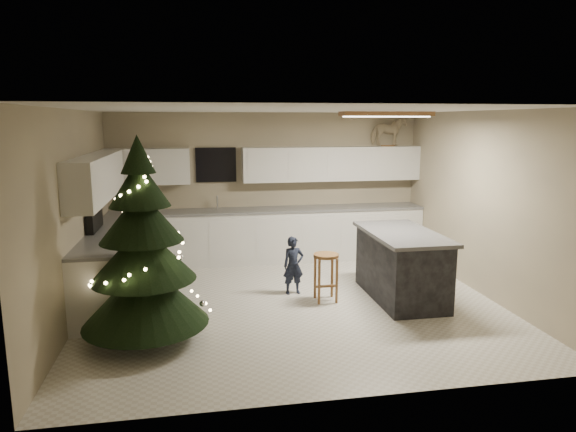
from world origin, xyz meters
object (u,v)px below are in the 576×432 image
at_px(island, 401,265).
at_px(bar_stool, 326,266).
at_px(christmas_tree, 143,259).
at_px(rocking_horse, 388,131).
at_px(toddler, 293,265).

distance_m(island, bar_stool, 1.07).
height_order(christmas_tree, rocking_horse, rocking_horse).
xyz_separation_m(island, bar_stool, (-1.06, 0.08, 0.02)).
bearing_deg(toddler, christmas_tree, -153.10).
xyz_separation_m(toddler, rocking_horse, (2.11, 1.93, 1.85)).
distance_m(christmas_tree, rocking_horse, 5.33).
xyz_separation_m(christmas_tree, toddler, (1.94, 1.29, -0.53)).
bearing_deg(rocking_horse, christmas_tree, 129.60).
bearing_deg(island, toddler, 162.88).
distance_m(toddler, rocking_horse, 3.41).
bearing_deg(christmas_tree, bar_stool, 21.59).
relative_size(bar_stool, toddler, 0.80).
bearing_deg(rocking_horse, toddler, 133.58).
bearing_deg(christmas_tree, island, 13.98).
xyz_separation_m(bar_stool, christmas_tree, (-2.32, -0.92, 0.45)).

